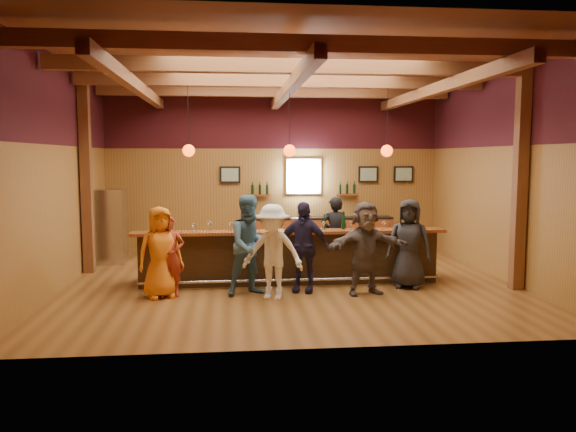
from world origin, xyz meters
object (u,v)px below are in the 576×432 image
(customer_denim, at_px, (251,245))
(customer_dark, at_px, (409,244))
(customer_white, at_px, (273,252))
(customer_brown, at_px, (365,248))
(bartender, at_px, (335,235))
(back_bar_cabinet, at_px, (319,234))
(stainless_fridge, at_px, (110,226))
(customer_orange, at_px, (160,252))
(customer_navy, at_px, (303,247))
(bottle_a, at_px, (324,223))
(ice_bucket, at_px, (296,224))
(bar_counter, at_px, (290,256))
(customer_redvest, at_px, (169,256))

(customer_denim, relative_size, customer_dark, 1.07)
(customer_white, height_order, customer_dark, customer_dark)
(customer_brown, height_order, bartender, customer_brown)
(customer_white, xyz_separation_m, customer_dark, (2.73, 0.61, 0.02))
(back_bar_cabinet, relative_size, customer_brown, 2.28)
(stainless_fridge, distance_m, customer_orange, 3.90)
(customer_navy, bearing_deg, customer_denim, -152.94)
(customer_orange, xyz_separation_m, bottle_a, (3.19, 0.91, 0.39))
(customer_denim, xyz_separation_m, bottle_a, (1.53, 0.86, 0.29))
(ice_bucket, bearing_deg, customer_dark, -12.49)
(back_bar_cabinet, xyz_separation_m, customer_white, (-1.64, -4.98, 0.39))
(bartender, bearing_deg, stainless_fridge, -6.99)
(customer_dark, bearing_deg, customer_brown, -132.47)
(bar_counter, bearing_deg, bartender, 35.63)
(customer_dark, relative_size, bottle_a, 5.60)
(back_bar_cabinet, xyz_separation_m, customer_dark, (1.09, -4.38, 0.40))
(customer_orange, xyz_separation_m, customer_navy, (2.65, 0.16, 0.03))
(stainless_fridge, xyz_separation_m, ice_bucket, (4.22, -2.77, 0.33))
(stainless_fridge, bearing_deg, ice_bucket, -33.32)
(customer_redvest, bearing_deg, back_bar_cabinet, 42.83)
(stainless_fridge, distance_m, customer_navy, 5.45)
(bartender, height_order, ice_bucket, bartender)
(customer_redvest, xyz_separation_m, customer_dark, (4.61, 0.26, 0.13))
(bar_counter, bearing_deg, bottle_a, -14.98)
(customer_white, relative_size, ice_bucket, 6.93)
(customer_brown, bearing_deg, back_bar_cabinet, 79.43)
(stainless_fridge, bearing_deg, bar_counter, -30.76)
(bar_counter, distance_m, back_bar_cabinet, 3.76)
(back_bar_cabinet, relative_size, customer_dark, 2.27)
(back_bar_cabinet, bearing_deg, ice_bucket, -105.53)
(bar_counter, xyz_separation_m, customer_navy, (0.16, -0.94, 0.35))
(customer_redvest, distance_m, customer_brown, 3.64)
(customer_denim, xyz_separation_m, customer_dark, (3.12, 0.24, -0.06))
(stainless_fridge, distance_m, customer_denim, 4.79)
(back_bar_cabinet, relative_size, customer_orange, 2.38)
(customer_orange, bearing_deg, bartender, 5.63)
(customer_redvest, bearing_deg, bottle_a, 6.27)
(customer_brown, distance_m, customer_dark, 1.07)
(customer_white, height_order, bartender, customer_white)
(bartender, bearing_deg, bar_counter, 46.31)
(customer_navy, bearing_deg, customer_redvest, -156.27)
(back_bar_cabinet, distance_m, customer_white, 5.26)
(customer_brown, height_order, ice_bucket, customer_brown)
(stainless_fridge, bearing_deg, customer_white, -46.52)
(bar_counter, relative_size, customer_brown, 3.59)
(ice_bucket, bearing_deg, customer_navy, -84.81)
(customer_redvest, height_order, customer_brown, customer_brown)
(customer_navy, bearing_deg, ice_bucket, 115.88)
(customer_white, height_order, customer_brown, customer_brown)
(stainless_fridge, relative_size, bottle_a, 5.73)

